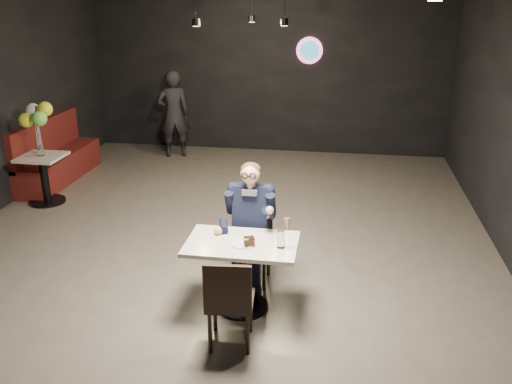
% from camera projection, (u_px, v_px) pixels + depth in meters
% --- Properties ---
extents(floor, '(9.00, 9.00, 0.00)m').
position_uv_depth(floor, '(219.00, 246.00, 6.95)').
color(floor, '#6C625A').
rests_on(floor, ground).
extents(wall_sign, '(0.50, 0.06, 0.50)m').
position_uv_depth(wall_sign, '(309.00, 50.00, 10.26)').
color(wall_sign, pink).
rests_on(wall_sign, floor).
extents(pendant_lights, '(1.40, 1.20, 0.36)m').
position_uv_depth(pendant_lights, '(245.00, 5.00, 7.79)').
color(pendant_lights, black).
rests_on(pendant_lights, floor).
extents(main_table, '(1.10, 0.70, 0.75)m').
position_uv_depth(main_table, '(242.00, 276.00, 5.47)').
color(main_table, silver).
rests_on(main_table, floor).
extents(chair_far, '(0.42, 0.46, 0.92)m').
position_uv_depth(chair_far, '(251.00, 244.00, 5.95)').
color(chair_far, black).
rests_on(chair_far, floor).
extents(chair_near, '(0.46, 0.50, 0.92)m').
position_uv_depth(chair_near, '(230.00, 299.00, 4.90)').
color(chair_near, black).
rests_on(chair_near, floor).
extents(seated_man, '(0.60, 0.80, 1.44)m').
position_uv_depth(seated_man, '(251.00, 223.00, 5.86)').
color(seated_man, black).
rests_on(seated_man, floor).
extents(dessert_plate, '(0.23, 0.23, 0.01)m').
position_uv_depth(dessert_plate, '(243.00, 244.00, 5.29)').
color(dessert_plate, white).
rests_on(dessert_plate, main_table).
extents(cake_slice, '(0.12, 0.11, 0.07)m').
position_uv_depth(cake_slice, '(249.00, 241.00, 5.25)').
color(cake_slice, black).
rests_on(cake_slice, dessert_plate).
extents(mint_leaf, '(0.06, 0.04, 0.01)m').
position_uv_depth(mint_leaf, '(246.00, 239.00, 5.18)').
color(mint_leaf, green).
rests_on(mint_leaf, cake_slice).
extents(sundae_glass, '(0.08, 0.08, 0.18)m').
position_uv_depth(sundae_glass, '(281.00, 239.00, 5.20)').
color(sundae_glass, silver).
rests_on(sundae_glass, main_table).
extents(wafer_cone, '(0.08, 0.08, 0.13)m').
position_uv_depth(wafer_cone, '(288.00, 225.00, 5.12)').
color(wafer_cone, '#B28A49').
rests_on(wafer_cone, sundae_glass).
extents(booth_bench, '(0.53, 2.11, 1.05)m').
position_uv_depth(booth_bench, '(58.00, 151.00, 9.16)').
color(booth_bench, '#4C1210').
rests_on(booth_bench, floor).
extents(side_table, '(0.62, 0.62, 0.77)m').
position_uv_depth(side_table, '(45.00, 179.00, 8.24)').
color(side_table, silver).
rests_on(side_table, floor).
extents(balloon_vase, '(0.10, 0.10, 0.15)m').
position_uv_depth(balloon_vase, '(41.00, 151.00, 8.08)').
color(balloon_vase, silver).
rests_on(balloon_vase, side_table).
extents(balloon_bunch, '(0.40, 0.40, 0.66)m').
position_uv_depth(balloon_bunch, '(37.00, 124.00, 7.94)').
color(balloon_bunch, yellow).
rests_on(balloon_bunch, balloon_vase).
extents(passerby, '(0.71, 0.59, 1.68)m').
position_uv_depth(passerby, '(174.00, 114.00, 10.42)').
color(passerby, black).
rests_on(passerby, floor).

